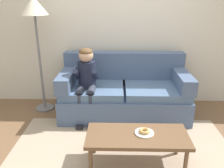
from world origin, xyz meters
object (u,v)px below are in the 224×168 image
object	(u,v)px
toy_controller	(177,141)
floor_lamp	(35,14)
couch	(124,93)
coffee_table	(137,138)
donut	(144,131)
person_child	(86,78)

from	to	relation	value
toy_controller	floor_lamp	xyz separation A→B (m)	(-2.01, 0.96, 1.52)
couch	coffee_table	bearing A→B (deg)	-84.85
floor_lamp	toy_controller	bearing A→B (deg)	-25.46
couch	coffee_table	distance (m)	1.26
donut	coffee_table	bearing A→B (deg)	-162.60
toy_controller	donut	bearing A→B (deg)	-138.54
coffee_table	floor_lamp	distance (m)	2.33
couch	toy_controller	bearing A→B (deg)	-51.10
couch	donut	world-z (taller)	couch
couch	donut	bearing A→B (deg)	-81.18
floor_lamp	coffee_table	bearing A→B (deg)	-43.55
couch	floor_lamp	distance (m)	1.80
person_child	floor_lamp	size ratio (longest dim) A/B	0.61
coffee_table	donut	distance (m)	0.11
couch	person_child	world-z (taller)	person_child
couch	donut	size ratio (longest dim) A/B	16.27
person_child	donut	size ratio (longest dim) A/B	9.18
coffee_table	person_child	bearing A→B (deg)	122.81
donut	toy_controller	world-z (taller)	donut
couch	person_child	xyz separation A→B (m)	(-0.56, -0.21, 0.33)
toy_controller	floor_lamp	world-z (taller)	floor_lamp
donut	toy_controller	xyz separation A→B (m)	(0.48, 0.40, -0.40)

